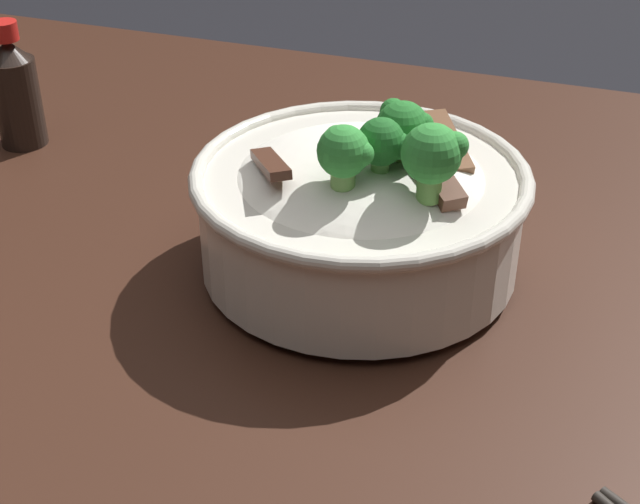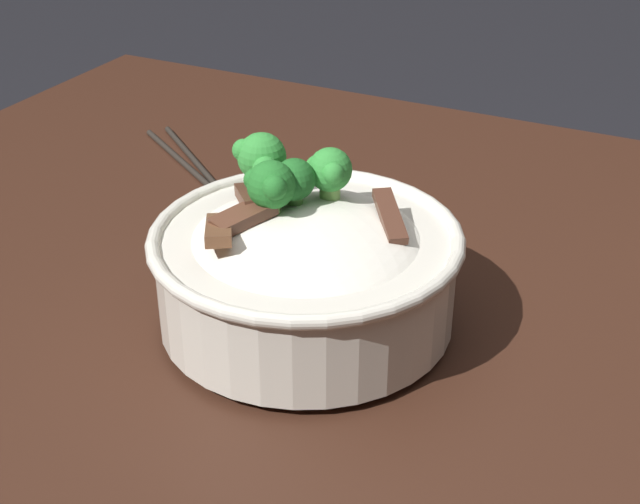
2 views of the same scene
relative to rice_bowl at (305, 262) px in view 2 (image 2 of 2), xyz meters
name	(u,v)px [view 2 (image 2 of 2)]	position (x,y,z in m)	size (l,w,h in m)	color
dining_table	(382,404)	(-0.05, -0.05, -0.17)	(1.33, 1.00, 0.76)	#381E14
rice_bowl	(305,262)	(0.00, 0.00, 0.00)	(0.26, 0.26, 0.15)	silver
chopsticks_pair	(186,159)	(0.29, -0.24, -0.06)	(0.18, 0.14, 0.01)	#28231E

